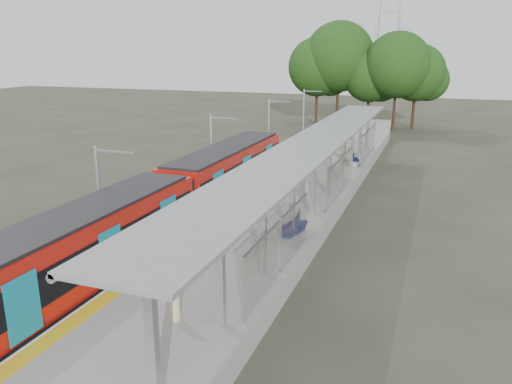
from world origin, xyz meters
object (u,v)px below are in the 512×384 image
bench_near (292,231)px  litter_bin (307,187)px  bench_mid (300,223)px  train (172,201)px  info_pillar_far (345,152)px  info_pillar_near (174,301)px  bench_far (354,158)px

bench_near → litter_bin: bench_near is taller
bench_near → bench_mid: bench_mid is taller
bench_mid → train: bearing=174.6°
bench_mid → info_pillar_far: (-1.04, 17.24, 0.16)m
bench_mid → info_pillar_near: size_ratio=0.96×
bench_near → litter_bin: 8.00m
info_pillar_near → info_pillar_far: size_ratio=0.99×
litter_bin → info_pillar_near: bearing=-91.0°
bench_far → litter_bin: bearing=-112.2°
bench_far → bench_near: bearing=-103.7°
train → info_pillar_far: (5.64, 17.60, -0.36)m
bench_near → bench_mid: size_ratio=0.97×
bench_near → bench_far: bench_far is taller
train → info_pillar_near: size_ratio=17.54×
bench_mid → bench_far: bench_far is taller
train → info_pillar_far: bearing=72.2°
bench_near → bench_mid: bearing=97.3°
bench_mid → bench_far: (-0.04, 15.91, 0.00)m
bench_near → info_pillar_far: 18.39m
litter_bin → info_pillar_far: bearing=87.9°
bench_near → bench_far: size_ratio=0.95×
train → litter_bin: (5.26, 7.12, -0.61)m
bench_near → info_pillar_far: (-0.97, 18.36, 0.18)m
info_pillar_near → litter_bin: bearing=70.4°
train → info_pillar_near: 10.07m
bench_near → info_pillar_near: (-1.62, -7.97, 0.17)m
train → info_pillar_near: bearing=-60.3°
info_pillar_near → bench_near: bearing=59.8°
train → bench_near: size_ratio=18.82×
info_pillar_far → train: bearing=-127.4°
bench_mid → info_pillar_far: info_pillar_far is taller
litter_bin → bench_near: bearing=-80.3°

